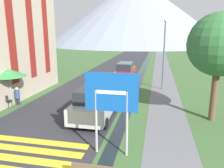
% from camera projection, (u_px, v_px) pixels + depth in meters
% --- Properties ---
extents(ground_plane, '(160.00, 160.00, 0.00)m').
position_uv_depth(ground_plane, '(129.00, 78.00, 23.65)').
color(ground_plane, '#3D6033').
extents(road, '(6.40, 60.00, 0.01)m').
position_uv_depth(road, '(122.00, 64.00, 33.68)').
color(road, '#2D2D33').
rests_on(road, ground_plane).
extents(footpath, '(2.20, 60.00, 0.01)m').
position_uv_depth(footpath, '(162.00, 66.00, 32.46)').
color(footpath, slate).
rests_on(footpath, ground_plane).
extents(drainage_channel, '(0.60, 60.00, 0.00)m').
position_uv_depth(drainage_channel, '(146.00, 65.00, 32.94)').
color(drainage_channel, black).
rests_on(drainage_channel, ground_plane).
extents(crosswalk_marking, '(5.44, 2.54, 0.01)m').
position_uv_depth(crosswalk_marking, '(16.00, 153.00, 8.79)').
color(crosswalk_marking, yellow).
rests_on(crosswalk_marking, ground_plane).
extents(mountain_distant, '(72.98, 72.98, 26.49)m').
position_uv_depth(mountain_distant, '(135.00, 12.00, 89.55)').
color(mountain_distant, gray).
rests_on(mountain_distant, ground_plane).
extents(road_sign, '(2.06, 0.11, 3.30)m').
position_uv_depth(road_sign, '(111.00, 100.00, 8.26)').
color(road_sign, '#9E9EA3').
rests_on(road_sign, ground_plane).
extents(parked_car_near, '(1.99, 4.19, 1.82)m').
position_uv_depth(parked_car_near, '(95.00, 103.00, 12.17)').
color(parked_car_near, '#B2B2B7').
rests_on(parked_car_near, ground_plane).
extents(parked_car_far, '(1.77, 4.45, 1.82)m').
position_uv_depth(parked_car_far, '(125.00, 71.00, 22.21)').
color(parked_car_far, '#A31919').
rests_on(parked_car_far, ground_plane).
extents(cafe_chair_middle, '(0.40, 0.40, 0.85)m').
position_uv_depth(cafe_chair_middle, '(7.00, 100.00, 14.02)').
color(cafe_chair_middle, '#232328').
rests_on(cafe_chair_middle, ground_plane).
extents(cafe_umbrella_middle_green, '(2.15, 2.15, 2.51)m').
position_uv_depth(cafe_umbrella_middle_green, '(9.00, 73.00, 13.91)').
color(cafe_umbrella_middle_green, '#B7B2A8').
rests_on(cafe_umbrella_middle_green, ground_plane).
extents(person_seated_far, '(0.32, 0.32, 1.22)m').
position_uv_depth(person_seated_far, '(17.00, 95.00, 14.60)').
color(person_seated_far, '#282833').
rests_on(person_seated_far, ground_plane).
extents(streetlamp, '(0.28, 0.28, 5.87)m').
position_uv_depth(streetlamp, '(164.00, 49.00, 18.04)').
color(streetlamp, '#515156').
rests_on(streetlamp, ground_plane).
extents(tree_by_path, '(3.30, 3.30, 5.80)m').
position_uv_depth(tree_by_path, '(220.00, 45.00, 11.24)').
color(tree_by_path, brown).
rests_on(tree_by_path, ground_plane).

